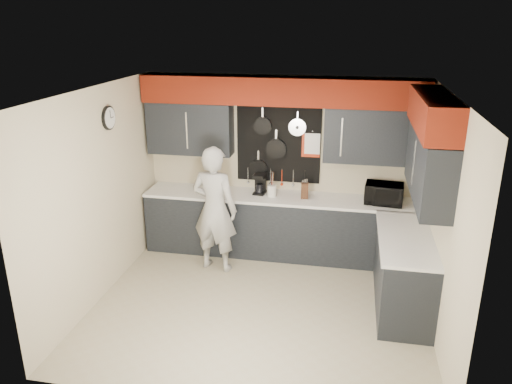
% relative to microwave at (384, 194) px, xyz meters
% --- Properties ---
extents(ground, '(4.00, 4.00, 0.00)m').
position_rel_microwave_xyz_m(ground, '(-1.47, -1.43, -1.06)').
color(ground, tan).
rests_on(ground, ground).
extents(back_wall_assembly, '(4.00, 0.36, 2.60)m').
position_rel_microwave_xyz_m(back_wall_assembly, '(-1.46, 0.17, 0.95)').
color(back_wall_assembly, beige).
rests_on(back_wall_assembly, ground).
extents(right_wall_assembly, '(0.36, 3.50, 2.60)m').
position_rel_microwave_xyz_m(right_wall_assembly, '(0.38, -1.17, 0.88)').
color(right_wall_assembly, beige).
rests_on(right_wall_assembly, ground).
extents(left_wall_assembly, '(0.05, 3.50, 2.60)m').
position_rel_microwave_xyz_m(left_wall_assembly, '(-3.46, -1.41, 0.27)').
color(left_wall_assembly, beige).
rests_on(left_wall_assembly, ground).
extents(base_cabinets, '(3.95, 2.20, 0.92)m').
position_rel_microwave_xyz_m(base_cabinets, '(-0.98, -0.30, -0.60)').
color(base_cabinets, black).
rests_on(base_cabinets, ground).
extents(microwave, '(0.54, 0.39, 0.28)m').
position_rel_microwave_xyz_m(microwave, '(0.00, 0.00, 0.00)').
color(microwave, black).
rests_on(microwave, base_cabinets).
extents(knife_block, '(0.11, 0.11, 0.22)m').
position_rel_microwave_xyz_m(knife_block, '(-1.09, 0.00, -0.03)').
color(knife_block, black).
rests_on(knife_block, base_cabinets).
extents(utensil_crock, '(0.13, 0.13, 0.16)m').
position_rel_microwave_xyz_m(utensil_crock, '(-1.56, -0.01, -0.06)').
color(utensil_crock, silver).
rests_on(utensil_crock, base_cabinets).
extents(coffee_maker, '(0.18, 0.22, 0.30)m').
position_rel_microwave_xyz_m(coffee_maker, '(-1.75, 0.08, 0.01)').
color(coffee_maker, black).
rests_on(coffee_maker, base_cabinets).
extents(person, '(0.71, 0.53, 1.77)m').
position_rel_microwave_xyz_m(person, '(-2.25, -0.58, -0.18)').
color(person, '#B5B5B2').
rests_on(person, ground).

